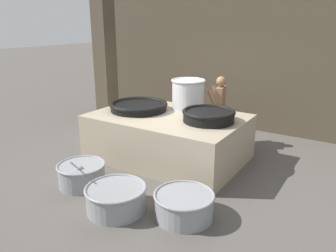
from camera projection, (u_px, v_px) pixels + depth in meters
ground_plane at (168, 157)px, 6.59m from camera, size 60.00×60.00×0.00m
back_wall at (226, 62)px, 8.33m from camera, size 8.25×0.24×3.25m
support_pillar at (105, 63)px, 8.13m from camera, size 0.41×0.41×3.25m
hearth_platform at (168, 137)px, 6.46m from camera, size 2.88×1.94×0.88m
giant_wok_near at (139, 106)px, 6.65m from camera, size 1.18×1.18×0.17m
giant_wok_far at (209, 115)px, 5.89m from camera, size 0.96×0.96×0.21m
stock_pot at (188, 94)px, 6.67m from camera, size 0.70×0.70×0.62m
cook at (219, 109)px, 7.06m from camera, size 0.42×0.60×1.52m
prep_bowl_vegetables at (82, 173)px, 5.41m from camera, size 0.80×0.92×0.70m
prep_bowl_meat at (184, 204)px, 4.51m from camera, size 0.85×0.85×0.36m
prep_bowl_extra at (116, 197)px, 4.68m from camera, size 0.89×0.89×0.37m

